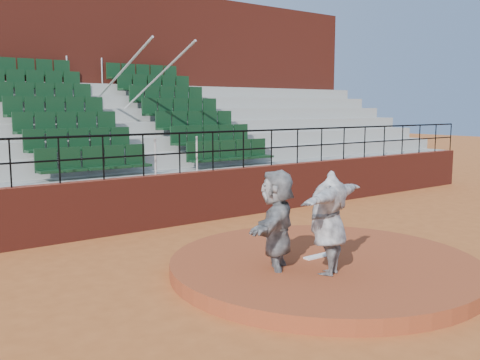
{
  "coord_description": "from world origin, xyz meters",
  "views": [
    {
      "loc": [
        -6.78,
        -6.5,
        2.94
      ],
      "look_at": [
        0.0,
        2.5,
        1.4
      ],
      "focal_mm": 40.0,
      "sensor_mm": 36.0,
      "label": 1
    }
  ],
  "objects": [
    {
      "name": "pitchers_mound",
      "position": [
        0.0,
        0.0,
        0.12
      ],
      "size": [
        5.5,
        5.5,
        0.25
      ],
      "primitive_type": "cylinder",
      "color": "#943F21",
      "rests_on": "ground"
    },
    {
      "name": "fielder",
      "position": [
        -1.05,
        0.08,
        0.96
      ],
      "size": [
        1.75,
        1.56,
        1.92
      ],
      "primitive_type": "imported",
      "rotation": [
        0.0,
        0.0,
        3.81
      ],
      "color": "black",
      "rests_on": "ground"
    },
    {
      "name": "seating_deck",
      "position": [
        0.0,
        8.65,
        1.43
      ],
      "size": [
        24.0,
        5.97,
        4.63
      ],
      "color": "#999A94",
      "rests_on": "ground"
    },
    {
      "name": "wall_railing",
      "position": [
        0.0,
        5.0,
        2.03
      ],
      "size": [
        24.04,
        0.05,
        1.03
      ],
      "color": "black",
      "rests_on": "boundary_wall"
    },
    {
      "name": "boundary_wall",
      "position": [
        0.0,
        5.0,
        0.65
      ],
      "size": [
        24.0,
        0.3,
        1.3
      ],
      "primitive_type": "cube",
      "color": "maroon",
      "rests_on": "ground"
    },
    {
      "name": "pitching_rubber",
      "position": [
        0.0,
        0.15,
        0.27
      ],
      "size": [
        0.6,
        0.15,
        0.03
      ],
      "primitive_type": "cube",
      "color": "white",
      "rests_on": "pitchers_mound"
    },
    {
      "name": "pitcher",
      "position": [
        -0.59,
        -0.65,
        1.1
      ],
      "size": [
        2.15,
        1.25,
        1.69
      ],
      "primitive_type": "imported",
      "rotation": [
        0.0,
        0.0,
        3.5
      ],
      "color": "black",
      "rests_on": "pitchers_mound"
    },
    {
      "name": "ground",
      "position": [
        0.0,
        0.0,
        0.0
      ],
      "size": [
        90.0,
        90.0,
        0.0
      ],
      "primitive_type": "plane",
      "color": "#AF5927",
      "rests_on": "ground"
    },
    {
      "name": "press_box_facade",
      "position": [
        0.0,
        12.6,
        3.55
      ],
      "size": [
        24.0,
        3.0,
        7.1
      ],
      "primitive_type": "cube",
      "color": "maroon",
      "rests_on": "ground"
    }
  ]
}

